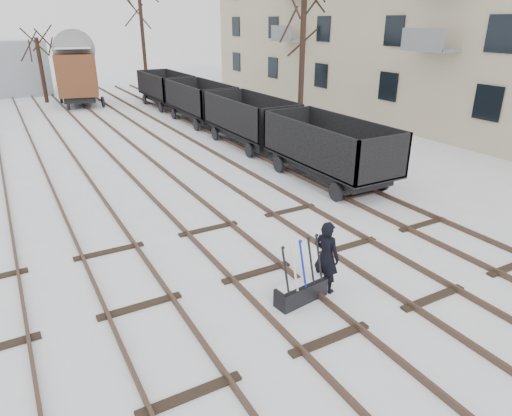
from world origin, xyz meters
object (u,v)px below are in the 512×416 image
Objects in this scene: ground_frame at (301,290)px; worker at (326,257)px; freight_wagon_a at (328,158)px; box_van_wagon at (77,72)px.

worker is at bearing -0.25° from ground_frame.
ground_frame is at bearing -131.55° from freight_wagon_a.
freight_wagon_a is at bearing -65.72° from box_van_wagon.
box_van_wagon is (0.39, 29.60, 2.15)m from ground_frame.
ground_frame is 0.84× the size of worker.
ground_frame is 8.62m from freight_wagon_a.
box_van_wagon is (-5.31, 23.17, 1.51)m from freight_wagon_a.
ground_frame is at bearing -79.39° from box_van_wagon.
freight_wagon_a is (4.95, 6.34, 0.04)m from worker.
ground_frame is 0.25× the size of box_van_wagon.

